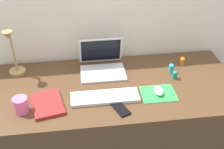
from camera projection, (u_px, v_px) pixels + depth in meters
back_wall at (109, 65)px, 2.26m from camera, size 2.77×0.05×1.30m
desk at (116, 128)px, 2.10m from camera, size 1.57×0.71×0.74m
laptop at (102, 63)px, 2.02m from camera, size 0.30×0.26×0.21m
keyboard at (105, 97)px, 1.78m from camera, size 0.41×0.13×0.02m
mousepad at (158, 94)px, 1.82m from camera, size 0.21×0.17×0.00m
mouse at (159, 91)px, 1.81m from camera, size 0.06×0.10×0.03m
cell_phone at (121, 109)px, 1.69m from camera, size 0.11×0.14×0.01m
desk_lamp at (13, 54)px, 1.91m from camera, size 0.11×0.14×0.33m
notebook_pad at (48, 104)px, 1.73m from camera, size 0.22×0.27×0.02m
coffee_mug at (21, 105)px, 1.66m from camera, size 0.08×0.08×0.09m
toy_figurine_orange at (182, 60)px, 2.08m from camera, size 0.04×0.04×0.06m
toy_figurine_teal at (175, 75)px, 1.94m from camera, size 0.03×0.03×0.06m
toy_figurine_cyan at (171, 68)px, 2.00m from camera, size 0.04×0.04×0.07m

